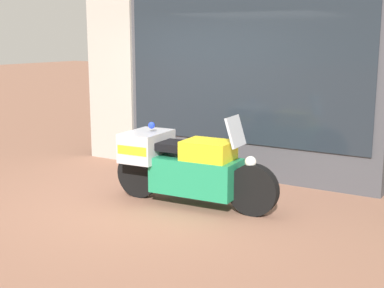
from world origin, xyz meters
name	(u,v)px	position (x,y,z in m)	size (l,w,h in m)	color
ground_plane	(148,204)	(0.00, 0.00, 0.00)	(60.00, 60.00, 0.00)	#8E604C
shop_building	(200,57)	(-0.39, 2.00, 1.81)	(5.06, 0.55, 3.60)	#424247
window_display	(244,144)	(0.39, 2.03, 0.48)	(3.68, 0.30, 2.01)	slate
paramedic_motorcycle	(184,164)	(0.40, 0.25, 0.52)	(2.27, 0.73, 1.19)	black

